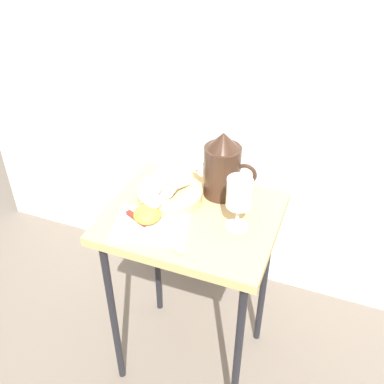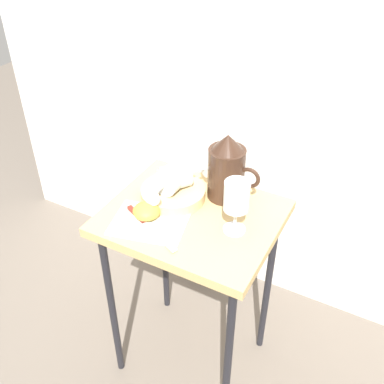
% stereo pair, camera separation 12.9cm
% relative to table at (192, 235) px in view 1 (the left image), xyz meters
% --- Properties ---
extents(ground_plane, '(6.00, 6.00, 0.00)m').
position_rel_table_xyz_m(ground_plane, '(0.00, 0.00, -0.61)').
color(ground_plane, '#665B51').
extents(curtain_drape, '(2.40, 0.03, 2.17)m').
position_rel_table_xyz_m(curtain_drape, '(0.00, 0.50, 0.47)').
color(curtain_drape, silver).
rests_on(curtain_drape, ground_plane).
extents(table, '(0.50, 0.42, 0.70)m').
position_rel_table_xyz_m(table, '(0.00, 0.00, 0.00)').
color(table, tan).
rests_on(table, ground_plane).
extents(linen_napkin, '(0.24, 0.21, 0.00)m').
position_rel_table_xyz_m(linen_napkin, '(-0.09, -0.09, 0.09)').
color(linen_napkin, silver).
rests_on(linen_napkin, table).
extents(basket_tray, '(0.20, 0.20, 0.03)m').
position_rel_table_xyz_m(basket_tray, '(-0.09, 0.04, 0.10)').
color(basket_tray, tan).
rests_on(basket_tray, table).
extents(pitcher, '(0.16, 0.11, 0.21)m').
position_rel_table_xyz_m(pitcher, '(0.05, 0.13, 0.17)').
color(pitcher, '#382319').
rests_on(pitcher, table).
extents(wine_glass_upright, '(0.07, 0.07, 0.16)m').
position_rel_table_xyz_m(wine_glass_upright, '(0.14, -0.01, 0.19)').
color(wine_glass_upright, silver).
rests_on(wine_glass_upright, table).
extents(wine_glass_tipped_near, '(0.14, 0.16, 0.08)m').
position_rel_table_xyz_m(wine_glass_tipped_near, '(-0.08, 0.05, 0.16)').
color(wine_glass_tipped_near, silver).
rests_on(wine_glass_tipped_near, basket_tray).
extents(wine_glass_tipped_far, '(0.08, 0.15, 0.08)m').
position_rel_table_xyz_m(wine_glass_tipped_far, '(-0.09, 0.03, 0.16)').
color(wine_glass_tipped_far, silver).
rests_on(wine_glass_tipped_far, basket_tray).
extents(apple_half_left, '(0.08, 0.08, 0.04)m').
position_rel_table_xyz_m(apple_half_left, '(-0.11, -0.08, 0.11)').
color(apple_half_left, '#B29938').
rests_on(apple_half_left, linen_napkin).
extents(knife, '(0.22, 0.11, 0.01)m').
position_rel_table_xyz_m(knife, '(-0.10, -0.10, 0.09)').
color(knife, silver).
rests_on(knife, linen_napkin).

